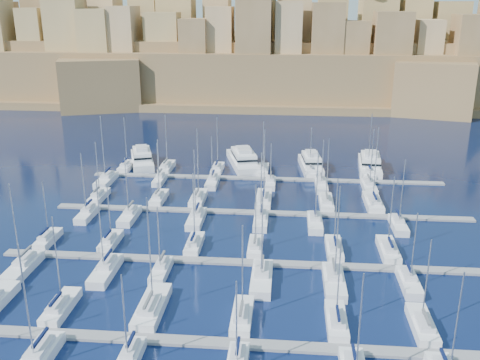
# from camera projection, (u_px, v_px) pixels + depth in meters

# --- Properties ---
(ground) EXTENTS (600.00, 600.00, 0.00)m
(ground) POSITION_uv_depth(u_px,v_px,m) (257.00, 234.00, 98.56)
(ground) COLOR black
(ground) RESTS_ON ground
(pontoon_near) EXTENTS (84.00, 2.00, 0.40)m
(pontoon_near) POSITION_uv_depth(u_px,v_px,m) (241.00, 344.00, 66.36)
(pontoon_near) COLOR slate
(pontoon_near) RESTS_ON ground
(pontoon_mid_near) EXTENTS (84.00, 2.00, 0.40)m
(pontoon_mid_near) POSITION_uv_depth(u_px,v_px,m) (253.00, 263.00, 87.16)
(pontoon_mid_near) COLOR slate
(pontoon_mid_near) RESTS_ON ground
(pontoon_mid_far) EXTENTS (84.00, 2.00, 0.40)m
(pontoon_mid_far) POSITION_uv_depth(u_px,v_px,m) (260.00, 213.00, 107.95)
(pontoon_mid_far) COLOR slate
(pontoon_mid_far) RESTS_ON ground
(pontoon_far) EXTENTS (84.00, 2.00, 0.40)m
(pontoon_far) POSITION_uv_depth(u_px,v_px,m) (265.00, 179.00, 128.74)
(pontoon_far) COLOR slate
(pontoon_far) RESTS_ON ground
(sailboat_1) EXTENTS (2.68, 8.94, 14.25)m
(sailboat_1) POSITION_uv_depth(u_px,v_px,m) (61.00, 307.00, 73.42)
(sailboat_1) COLOR white
(sailboat_1) RESTS_ON ground
(sailboat_2) EXTENTS (3.31, 11.02, 16.93)m
(sailboat_2) POSITION_uv_depth(u_px,v_px,m) (152.00, 307.00, 73.31)
(sailboat_2) COLOR white
(sailboat_2) RESTS_ON ground
(sailboat_3) EXTENTS (2.66, 8.87, 14.00)m
(sailboat_3) POSITION_uv_depth(u_px,v_px,m) (242.00, 316.00, 71.25)
(sailboat_3) COLOR white
(sailboat_3) RESTS_ON ground
(sailboat_4) EXTENTS (2.63, 8.77, 12.81)m
(sailboat_4) POSITION_uv_depth(u_px,v_px,m) (336.00, 321.00, 70.15)
(sailboat_4) COLOR white
(sailboat_4) RESTS_ON ground
(sailboat_5) EXTENTS (2.69, 8.98, 12.95)m
(sailboat_5) POSITION_uv_depth(u_px,v_px,m) (422.00, 325.00, 69.30)
(sailboat_5) COLOR white
(sailboat_5) RESTS_ON ground
(sailboat_7) EXTENTS (2.97, 9.92, 16.15)m
(sailboat_7) POSITION_uv_depth(u_px,v_px,m) (37.00, 359.00, 62.67)
(sailboat_7) COLOR white
(sailboat_7) RESTS_ON ground
(sailboat_8) EXTENTS (2.31, 7.71, 12.38)m
(sailboat_8) POSITION_uv_depth(u_px,v_px,m) (129.00, 359.00, 62.80)
(sailboat_8) COLOR white
(sailboat_8) RESTS_ON ground
(sailboat_12) EXTENTS (2.33, 7.77, 11.54)m
(sailboat_12) POSITION_uv_depth(u_px,v_px,m) (48.00, 239.00, 94.64)
(sailboat_12) COLOR white
(sailboat_12) RESTS_ON ground
(sailboat_13) EXTENTS (2.39, 7.97, 11.42)m
(sailboat_13) POSITION_uv_depth(u_px,v_px,m) (111.00, 241.00, 93.77)
(sailboat_13) COLOR white
(sailboat_13) RESTS_ON ground
(sailboat_14) EXTENTS (2.47, 8.24, 13.74)m
(sailboat_14) POSITION_uv_depth(u_px,v_px,m) (194.00, 244.00, 92.62)
(sailboat_14) COLOR white
(sailboat_14) RESTS_ON ground
(sailboat_15) EXTENTS (2.39, 7.98, 12.11)m
(sailboat_15) POSITION_uv_depth(u_px,v_px,m) (255.00, 247.00, 91.60)
(sailboat_15) COLOR white
(sailboat_15) RESTS_ON ground
(sailboat_16) EXTENTS (2.67, 8.91, 13.39)m
(sailboat_16) POSITION_uv_depth(u_px,v_px,m) (334.00, 249.00, 90.88)
(sailboat_16) COLOR white
(sailboat_16) RESTS_ON ground
(sailboat_17) EXTENTS (2.86, 9.55, 13.87)m
(sailboat_17) POSITION_uv_depth(u_px,v_px,m) (388.00, 250.00, 90.40)
(sailboat_17) COLOR white
(sailboat_17) RESTS_ON ground
(sailboat_18) EXTENTS (2.95, 9.84, 15.18)m
(sailboat_18) POSITION_uv_depth(u_px,v_px,m) (23.00, 267.00, 84.57)
(sailboat_18) COLOR white
(sailboat_18) RESTS_ON ground
(sailboat_19) EXTENTS (2.91, 9.70, 16.14)m
(sailboat_19) POSITION_uv_depth(u_px,v_px,m) (106.00, 270.00, 83.49)
(sailboat_19) COLOR white
(sailboat_19) RESTS_ON ground
(sailboat_20) EXTENTS (2.35, 7.82, 11.86)m
(sailboat_20) POSITION_uv_depth(u_px,v_px,m) (161.00, 270.00, 83.65)
(sailboat_20) COLOR white
(sailboat_20) RESTS_ON ground
(sailboat_21) EXTENTS (3.11, 10.37, 15.38)m
(sailboat_21) POSITION_uv_depth(u_px,v_px,m) (262.00, 278.00, 81.10)
(sailboat_21) COLOR white
(sailboat_21) RESTS_ON ground
(sailboat_22) EXTENTS (3.09, 10.29, 16.42)m
(sailboat_22) POSITION_uv_depth(u_px,v_px,m) (334.00, 281.00, 80.21)
(sailboat_22) COLOR white
(sailboat_22) RESTS_ON ground
(sailboat_23) EXTENTS (2.59, 8.63, 12.36)m
(sailboat_23) POSITION_uv_depth(u_px,v_px,m) (409.00, 282.00, 80.04)
(sailboat_23) COLOR white
(sailboat_23) RESTS_ON ground
(sailboat_24) EXTENTS (2.48, 8.28, 12.99)m
(sailboat_24) POSITION_uv_depth(u_px,v_px,m) (99.00, 196.00, 115.53)
(sailboat_24) COLOR white
(sailboat_24) RESTS_ON ground
(sailboat_25) EXTENTS (2.56, 8.53, 13.05)m
(sailboat_25) POSITION_uv_depth(u_px,v_px,m) (159.00, 198.00, 114.52)
(sailboat_25) COLOR white
(sailboat_25) RESTS_ON ground
(sailboat_26) EXTENTS (2.84, 9.47, 16.20)m
(sailboat_26) POSITION_uv_depth(u_px,v_px,m) (198.00, 198.00, 114.23)
(sailboat_26) COLOR white
(sailboat_26) RESTS_ON ground
(sailboat_27) EXTENTS (3.16, 10.52, 16.15)m
(sailboat_27) POSITION_uv_depth(u_px,v_px,m) (264.00, 199.00, 113.53)
(sailboat_27) COLOR white
(sailboat_27) RESTS_ON ground
(sailboat_28) EXTENTS (2.79, 9.29, 14.81)m
(sailboat_28) POSITION_uv_depth(u_px,v_px,m) (326.00, 202.00, 111.85)
(sailboat_28) COLOR white
(sailboat_28) RESTS_ON ground
(sailboat_29) EXTENTS (3.25, 10.83, 17.04)m
(sailboat_29) POSITION_uv_depth(u_px,v_px,m) (373.00, 203.00, 111.72)
(sailboat_29) COLOR white
(sailboat_29) RESTS_ON ground
(sailboat_30) EXTENTS (2.50, 8.33, 13.65)m
(sailboat_30) POSITION_uv_depth(u_px,v_px,m) (87.00, 214.00, 105.90)
(sailboat_30) COLOR white
(sailboat_30) RESTS_ON ground
(sailboat_31) EXTENTS (2.66, 8.87, 13.10)m
(sailboat_31) POSITION_uv_depth(u_px,v_px,m) (130.00, 216.00, 104.91)
(sailboat_31) COLOR white
(sailboat_31) RESTS_ON ground
(sailboat_32) EXTENTS (2.81, 9.37, 15.03)m
(sailboat_32) POSITION_uv_depth(u_px,v_px,m) (196.00, 219.00, 103.54)
(sailboat_32) COLOR white
(sailboat_32) RESTS_ON ground
(sailboat_33) EXTENTS (2.65, 8.84, 14.68)m
(sailboat_33) POSITION_uv_depth(u_px,v_px,m) (261.00, 220.00, 102.72)
(sailboat_33) COLOR white
(sailboat_33) RESTS_ON ground
(sailboat_34) EXTENTS (2.72, 9.07, 14.90)m
(sailboat_34) POSITION_uv_depth(u_px,v_px,m) (315.00, 222.00, 101.73)
(sailboat_34) COLOR white
(sailboat_34) RESTS_ON ground
(sailboat_35) EXTENTS (2.52, 8.41, 13.97)m
(sailboat_35) POSITION_uv_depth(u_px,v_px,m) (398.00, 225.00, 100.71)
(sailboat_35) COLOR white
(sailboat_35) RESTS_ON ground
(sailboat_36) EXTENTS (2.57, 8.56, 13.66)m
(sailboat_36) POSITION_uv_depth(u_px,v_px,m) (127.00, 166.00, 136.49)
(sailboat_36) COLOR white
(sailboat_36) RESTS_ON ground
(sailboat_37) EXTENTS (2.79, 9.30, 14.43)m
(sailboat_37) POSITION_uv_depth(u_px,v_px,m) (167.00, 167.00, 135.95)
(sailboat_37) COLOR white
(sailboat_37) RESTS_ON ground
(sailboat_38) EXTENTS (2.59, 8.64, 14.15)m
(sailboat_38) POSITION_uv_depth(u_px,v_px,m) (217.00, 169.00, 134.54)
(sailboat_38) COLOR white
(sailboat_38) RESTS_ON ground
(sailboat_39) EXTENTS (2.64, 8.81, 13.39)m
(sailboat_39) POSITION_uv_depth(u_px,v_px,m) (263.00, 170.00, 133.64)
(sailboat_39) COLOR white
(sailboat_39) RESTS_ON ground
(sailboat_40) EXTENTS (2.60, 8.67, 12.04)m
(sailboat_40) POSITION_uv_depth(u_px,v_px,m) (310.00, 171.00, 132.58)
(sailboat_40) COLOR white
(sailboat_40) RESTS_ON ground
(sailboat_41) EXTENTS (2.77, 9.22, 15.61)m
(sailboat_41) POSITION_uv_depth(u_px,v_px,m) (368.00, 172.00, 131.62)
(sailboat_41) COLOR white
(sailboat_41) RESTS_ON ground
(sailboat_42) EXTENTS (3.02, 10.05, 16.46)m
(sailboat_42) POSITION_uv_depth(u_px,v_px,m) (106.00, 180.00, 126.15)
(sailboat_42) COLOR white
(sailboat_42) RESTS_ON ground
(sailboat_43) EXTENTS (2.21, 7.38, 10.93)m
(sailboat_43) POSITION_uv_depth(u_px,v_px,m) (160.00, 180.00, 126.35)
(sailboat_43) COLOR white
(sailboat_43) RESTS_ON ground
(sailboat_44) EXTENTS (2.57, 8.56, 12.17)m
(sailboat_44) POSITION_uv_depth(u_px,v_px,m) (213.00, 182.00, 124.71)
(sailboat_44) COLOR white
(sailboat_44) RESTS_ON ground
(sailboat_45) EXTENTS (2.27, 7.57, 10.62)m
(sailboat_45) POSITION_uv_depth(u_px,v_px,m) (270.00, 183.00, 124.03)
(sailboat_45) COLOR white
(sailboat_45) RESTS_ON ground
(sailboat_46) EXTENTS (2.67, 8.90, 11.95)m
(sailboat_46) POSITION_uv_depth(u_px,v_px,m) (321.00, 185.00, 122.41)
(sailboat_46) COLOR white
(sailboat_46) RESTS_ON ground
(sailboat_47) EXTENTS (2.81, 9.38, 14.61)m
(sailboat_47) POSITION_uv_depth(u_px,v_px,m) (369.00, 187.00, 121.26)
(sailboat_47) COLOR white
(sailboat_47) RESTS_ON ground
(motor_yacht_a) EXTENTS (10.27, 18.00, 5.25)m
(motor_yacht_a) POSITION_uv_depth(u_px,v_px,m) (142.00, 158.00, 140.31)
(motor_yacht_a) COLOR white
(motor_yacht_a) RESTS_ON ground
(motor_yacht_b) EXTENTS (10.77, 20.55, 5.25)m
(motor_yacht_b) POSITION_uv_depth(u_px,v_px,m) (243.00, 159.00, 139.16)
(motor_yacht_b) COLOR white
(motor_yacht_b) RESTS_ON ground
(motor_yacht_c) EXTENTS (6.27, 16.02, 5.25)m
(motor_yacht_c) POSITION_uv_depth(u_px,v_px,m) (311.00, 163.00, 135.81)
(motor_yacht_c) COLOR white
(motor_yacht_c) RESTS_ON ground
(motor_yacht_d) EXTENTS (6.87, 18.04, 5.25)m
(motor_yacht_d) POSITION_uv_depth(u_px,v_px,m) (370.00, 164.00, 135.45)
(motor_yacht_d) COLOR white
(motor_yacht_d) RESTS_ON ground
(fortified_city) EXTENTS (460.00, 108.95, 59.52)m
(fortified_city) POSITION_uv_depth(u_px,v_px,m) (277.00, 63.00, 240.66)
(fortified_city) COLOR brown
(fortified_city) RESTS_ON ground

